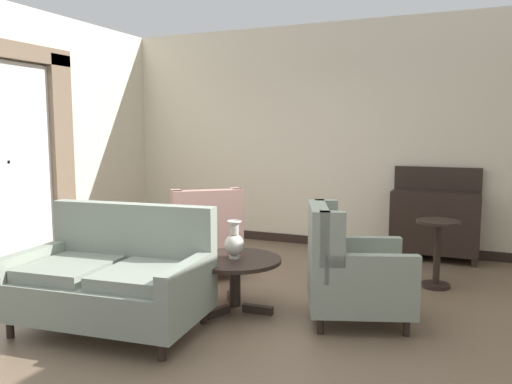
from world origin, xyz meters
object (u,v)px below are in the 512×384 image
(settee, at_px, (113,280))
(armchair_back_corner, at_px, (205,238))
(side_table, at_px, (437,248))
(sideboard, at_px, (435,221))
(coffee_table, at_px, (235,268))
(porcelain_vase, at_px, (234,243))
(armchair_beside_settee, at_px, (349,272))

(settee, bearing_deg, armchair_back_corner, 86.05)
(armchair_back_corner, distance_m, side_table, 2.48)
(settee, xyz_separation_m, sideboard, (2.24, 3.38, 0.09))
(side_table, bearing_deg, coffee_table, -138.26)
(armchair_back_corner, relative_size, sideboard, 0.94)
(settee, xyz_separation_m, side_table, (2.36, 2.21, 0.01))
(coffee_table, height_order, sideboard, sideboard)
(side_table, distance_m, sideboard, 1.18)
(porcelain_vase, xyz_separation_m, armchair_back_corner, (-0.79, 0.86, -0.19))
(coffee_table, relative_size, armchair_beside_settee, 0.80)
(porcelain_vase, bearing_deg, sideboard, 60.01)
(coffee_table, relative_size, porcelain_vase, 2.45)
(settee, relative_size, armchair_beside_settee, 1.53)
(armchair_beside_settee, relative_size, armchair_back_corner, 0.96)
(sideboard, bearing_deg, settee, -123.59)
(coffee_table, distance_m, sideboard, 3.02)
(armchair_beside_settee, xyz_separation_m, armchair_back_corner, (-1.79, 0.70, 0.00))
(settee, height_order, sideboard, sideboard)
(armchair_beside_settee, distance_m, sideboard, 2.50)
(porcelain_vase, relative_size, armchair_back_corner, 0.31)
(porcelain_vase, relative_size, armchair_beside_settee, 0.32)
(armchair_back_corner, bearing_deg, coffee_table, 93.98)
(sideboard, bearing_deg, side_table, -84.40)
(side_table, height_order, sideboard, sideboard)
(armchair_back_corner, xyz_separation_m, sideboard, (2.30, 1.75, 0.07))
(coffee_table, xyz_separation_m, armchair_beside_settee, (1.00, 0.16, 0.04))
(sideboard, bearing_deg, coffee_table, -119.93)
(coffee_table, bearing_deg, sideboard, 60.07)
(armchair_back_corner, xyz_separation_m, side_table, (2.41, 0.58, -0.01))
(side_table, bearing_deg, armchair_beside_settee, -115.78)
(porcelain_vase, relative_size, side_table, 0.48)
(armchair_beside_settee, bearing_deg, side_table, -45.61)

